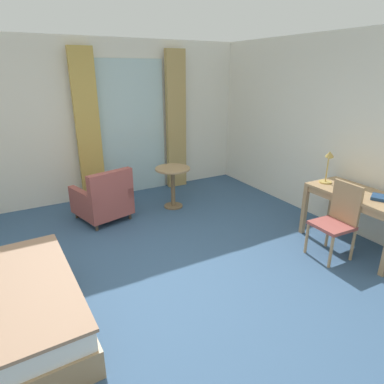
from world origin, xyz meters
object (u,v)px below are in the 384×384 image
(writing_desk, at_px, (360,200))
(desk_lamp, at_px, (328,163))
(armchair_by_window, at_px, (104,200))
(round_cafe_table, at_px, (173,179))
(desk_chair, at_px, (338,217))
(closed_book, at_px, (383,198))

(writing_desk, height_order, desk_lamp, desk_lamp)
(armchair_by_window, relative_size, round_cafe_table, 1.31)
(round_cafe_table, bearing_deg, armchair_by_window, 177.39)
(desk_chair, distance_m, closed_book, 0.56)
(writing_desk, relative_size, desk_chair, 1.36)
(desk_lamp, bearing_deg, round_cafe_table, 129.15)
(writing_desk, xyz_separation_m, desk_chair, (-0.40, -0.02, -0.14))
(desk_lamp, height_order, armchair_by_window, desk_lamp)
(closed_book, xyz_separation_m, armchair_by_window, (-2.65, 2.68, -0.44))
(writing_desk, height_order, closed_book, closed_book)
(desk_lamp, xyz_separation_m, closed_book, (0.02, -0.81, -0.24))
(desk_lamp, xyz_separation_m, round_cafe_table, (-1.48, 1.81, -0.51))
(closed_book, bearing_deg, desk_lamp, 64.50)
(closed_book, bearing_deg, armchair_by_window, 107.71)
(armchair_by_window, bearing_deg, desk_chair, -47.70)
(desk_chair, bearing_deg, round_cafe_table, 114.02)
(writing_desk, distance_m, desk_lamp, 0.65)
(desk_chair, height_order, closed_book, desk_chair)
(writing_desk, bearing_deg, desk_lamp, 88.83)
(desk_chair, height_order, desk_lamp, desk_lamp)
(desk_chair, bearing_deg, closed_book, -29.23)
(desk_lamp, distance_m, closed_book, 0.85)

